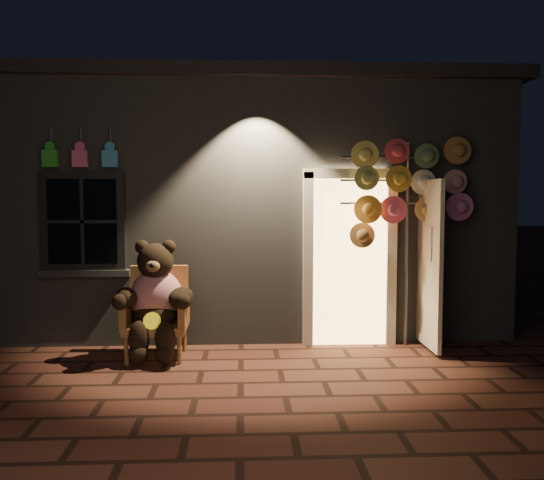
{
  "coord_description": "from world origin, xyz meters",
  "views": [
    {
      "loc": [
        0.03,
        -5.6,
        1.85
      ],
      "look_at": [
        0.36,
        1.0,
        1.35
      ],
      "focal_mm": 38.0,
      "sensor_mm": 36.0,
      "label": 1
    }
  ],
  "objects": [
    {
      "name": "wicker_armchair",
      "position": [
        -0.97,
        1.04,
        0.52
      ],
      "size": [
        0.72,
        0.64,
        1.03
      ],
      "rotation": [
        0.0,
        0.0,
        -0.0
      ],
      "color": "#A97D41",
      "rests_on": "ground"
    },
    {
      "name": "hat_rack",
      "position": [
        2.01,
        1.28,
        1.98
      ],
      "size": [
        1.56,
        0.22,
        2.53
      ],
      "color": "#59595E",
      "rests_on": "ground"
    },
    {
      "name": "teddy_bear",
      "position": [
        -0.97,
        0.9,
        0.69
      ],
      "size": [
        0.97,
        0.74,
        1.33
      ],
      "rotation": [
        0.0,
        0.0,
        -0.0
      ],
      "color": "red",
      "rests_on": "ground"
    },
    {
      "name": "shop_building",
      "position": [
        0.0,
        3.99,
        1.74
      ],
      "size": [
        7.3,
        5.95,
        3.51
      ],
      "color": "slate",
      "rests_on": "ground"
    },
    {
      "name": "ground",
      "position": [
        0.0,
        0.0,
        0.0
      ],
      "size": [
        60.0,
        60.0,
        0.0
      ],
      "primitive_type": "plane",
      "color": "#552E20",
      "rests_on": "ground"
    }
  ]
}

